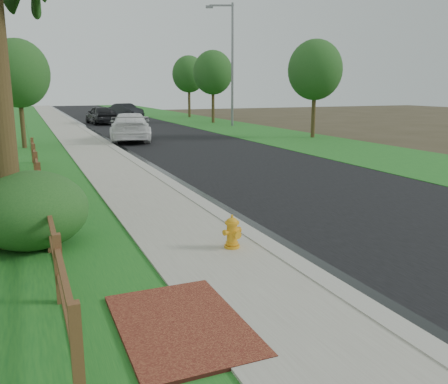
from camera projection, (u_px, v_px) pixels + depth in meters
name	position (u px, v px, depth m)	size (l,w,h in m)	color
ground	(287.00, 277.00, 8.03)	(120.00, 120.00, 0.00)	#352F1D
road	(128.00, 124.00, 41.24)	(8.00, 90.00, 0.02)	black
curb	(78.00, 125.00, 39.64)	(0.40, 90.00, 0.12)	#9A958C
wet_gutter	(83.00, 125.00, 39.78)	(0.50, 90.00, 0.00)	black
sidewalk	(62.00, 126.00, 39.14)	(2.20, 90.00, 0.10)	gray
grass_strip	(37.00, 126.00, 38.42)	(1.60, 90.00, 0.06)	#19571E
verge_far	(203.00, 122.00, 43.87)	(6.00, 90.00, 0.04)	#19571E
brick_patch	(181.00, 326.00, 6.28)	(1.60, 2.40, 0.11)	maroon
ranch_fence	(41.00, 187.00, 12.28)	(0.12, 16.92, 1.10)	#4F331A
fire_hydrant	(232.00, 233.00, 9.16)	(0.43, 0.35, 0.66)	gold
white_suv	(130.00, 127.00, 28.19)	(2.31, 5.69, 1.65)	white
dark_car_mid	(101.00, 115.00, 41.04)	(1.89, 4.69, 1.60)	black
dark_car_far	(126.00, 110.00, 50.26)	(1.53, 4.38, 1.44)	black
streetlight	(230.00, 58.00, 37.80)	(2.12, 1.00, 9.60)	slate
shrub_b	(31.00, 210.00, 9.37)	(2.22, 2.22, 1.56)	#1B4A1A
shrub_c	(0.00, 197.00, 11.24)	(1.69, 1.69, 1.22)	#1B4A1A
tree_near_left	(18.00, 73.00, 24.02)	(3.14, 3.14, 5.57)	#3E2E19
tree_near_right	(315.00, 70.00, 29.16)	(3.36, 3.36, 6.04)	#3E2E19
tree_mid_right	(213.00, 73.00, 41.59)	(3.49, 3.49, 6.34)	#3E2E19
tree_far_right	(189.00, 74.00, 49.53)	(3.47, 3.47, 6.39)	#3E2E19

